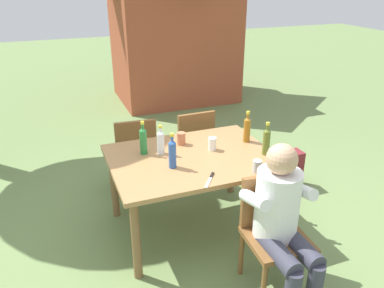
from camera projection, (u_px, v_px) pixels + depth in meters
ground_plane at (192, 227)px, 3.68m from camera, size 24.00×24.00×0.00m
dining_table at (192, 166)px, 3.41m from camera, size 1.43×1.07×0.75m
chair_near_right at (273, 227)px, 2.87m from camera, size 0.47×0.47×0.87m
chair_far_right at (192, 142)px, 4.29m from camera, size 0.45×0.45×0.87m
chair_far_left at (135, 151)px, 4.08m from camera, size 0.47×0.47×0.87m
person_in_white_shirt at (282, 216)px, 2.71m from camera, size 0.47×0.61×1.18m
bottle_olive at (266, 141)px, 3.36m from camera, size 0.06×0.06×0.30m
bottle_clear at (161, 142)px, 3.38m from camera, size 0.06×0.06×0.27m
bottle_green at (143, 140)px, 3.37m from camera, size 0.06×0.06×0.31m
bottle_blue at (172, 153)px, 3.13m from camera, size 0.06×0.06×0.30m
bottle_amber at (247, 129)px, 3.61m from camera, size 0.06×0.06×0.30m
cup_white at (212, 144)px, 3.47m from camera, size 0.07×0.07×0.12m
cup_terracotta at (181, 138)px, 3.59m from camera, size 0.08×0.08×0.12m
cup_steel at (257, 166)px, 3.10m from camera, size 0.07×0.07×0.10m
cup_glass at (272, 155)px, 3.28m from camera, size 0.07×0.07×0.10m
table_knife at (210, 179)px, 3.00m from camera, size 0.16×0.20×0.01m
backpack_by_near_side at (288, 171)px, 4.28m from camera, size 0.31×0.23×0.42m
brick_kiosk at (174, 21)px, 6.88m from camera, size 2.37×1.81×2.68m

